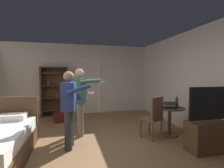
{
  "coord_description": "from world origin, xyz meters",
  "views": [
    {
      "loc": [
        -0.24,
        -3.25,
        1.52
      ],
      "look_at": [
        0.69,
        0.55,
        1.29
      ],
      "focal_mm": 26.87,
      "sensor_mm": 36.0,
      "label": 1
    }
  ],
  "objects_px": {
    "laptop": "(169,106)",
    "tv_flatscreen": "(212,131)",
    "side_table": "(170,116)",
    "bookshelf": "(55,90)",
    "suitcase_dark": "(64,116)",
    "person_blue_shirt": "(70,104)",
    "person_striped_shirt": "(80,97)",
    "wooden_chair": "(154,116)",
    "bottle_on_table": "(177,103)"
  },
  "relations": [
    {
      "from": "tv_flatscreen",
      "to": "wooden_chair",
      "type": "height_order",
      "value": "tv_flatscreen"
    },
    {
      "from": "tv_flatscreen",
      "to": "side_table",
      "type": "relative_size",
      "value": 1.79
    },
    {
      "from": "person_striped_shirt",
      "to": "bottle_on_table",
      "type": "bearing_deg",
      "value": -15.82
    },
    {
      "from": "side_table",
      "to": "person_blue_shirt",
      "type": "relative_size",
      "value": 0.45
    },
    {
      "from": "wooden_chair",
      "to": "suitcase_dark",
      "type": "xyz_separation_m",
      "value": [
        -2.12,
        2.02,
        -0.38
      ]
    },
    {
      "from": "bottle_on_table",
      "to": "person_blue_shirt",
      "type": "bearing_deg",
      "value": -178.54
    },
    {
      "from": "tv_flatscreen",
      "to": "suitcase_dark",
      "type": "height_order",
      "value": "tv_flatscreen"
    },
    {
      "from": "bottle_on_table",
      "to": "suitcase_dark",
      "type": "relative_size",
      "value": 0.49
    },
    {
      "from": "person_blue_shirt",
      "to": "person_striped_shirt",
      "type": "distance_m",
      "value": 0.76
    },
    {
      "from": "bottle_on_table",
      "to": "wooden_chair",
      "type": "relative_size",
      "value": 0.29
    },
    {
      "from": "person_blue_shirt",
      "to": "person_striped_shirt",
      "type": "xyz_separation_m",
      "value": [
        0.25,
        0.72,
        0.06
      ]
    },
    {
      "from": "bookshelf",
      "to": "tv_flatscreen",
      "type": "relative_size",
      "value": 1.4
    },
    {
      "from": "side_table",
      "to": "laptop",
      "type": "xyz_separation_m",
      "value": [
        -0.04,
        -0.04,
        0.27
      ]
    },
    {
      "from": "suitcase_dark",
      "to": "person_striped_shirt",
      "type": "bearing_deg",
      "value": -84.48
    },
    {
      "from": "tv_flatscreen",
      "to": "bottle_on_table",
      "type": "height_order",
      "value": "tv_flatscreen"
    },
    {
      "from": "bottle_on_table",
      "to": "person_striped_shirt",
      "type": "distance_m",
      "value": 2.39
    },
    {
      "from": "bottle_on_table",
      "to": "person_blue_shirt",
      "type": "distance_m",
      "value": 2.55
    },
    {
      "from": "tv_flatscreen",
      "to": "side_table",
      "type": "distance_m",
      "value": 1.02
    },
    {
      "from": "bookshelf",
      "to": "person_blue_shirt",
      "type": "xyz_separation_m",
      "value": [
        0.55,
        -2.9,
        -0.06
      ]
    },
    {
      "from": "bookshelf",
      "to": "laptop",
      "type": "xyz_separation_m",
      "value": [
        2.92,
        -2.79,
        -0.21
      ]
    },
    {
      "from": "laptop",
      "to": "suitcase_dark",
      "type": "relative_size",
      "value": 0.67
    },
    {
      "from": "bottle_on_table",
      "to": "bookshelf",
      "type": "bearing_deg",
      "value": 137.62
    },
    {
      "from": "side_table",
      "to": "person_striped_shirt",
      "type": "bearing_deg",
      "value": 165.18
    },
    {
      "from": "tv_flatscreen",
      "to": "bottle_on_table",
      "type": "xyz_separation_m",
      "value": [
        -0.2,
        0.88,
        0.43
      ]
    },
    {
      "from": "side_table",
      "to": "bottle_on_table",
      "type": "distance_m",
      "value": 0.38
    },
    {
      "from": "tv_flatscreen",
      "to": "person_blue_shirt",
      "type": "distance_m",
      "value": 2.91
    },
    {
      "from": "person_blue_shirt",
      "to": "tv_flatscreen",
      "type": "bearing_deg",
      "value": -16.57
    },
    {
      "from": "laptop",
      "to": "tv_flatscreen",
      "type": "bearing_deg",
      "value": -67.79
    },
    {
      "from": "suitcase_dark",
      "to": "bottle_on_table",
      "type": "bearing_deg",
      "value": -49.45
    },
    {
      "from": "person_blue_shirt",
      "to": "person_striped_shirt",
      "type": "height_order",
      "value": "person_striped_shirt"
    },
    {
      "from": "bookshelf",
      "to": "wooden_chair",
      "type": "xyz_separation_m",
      "value": [
        2.46,
        -2.87,
        -0.42
      ]
    },
    {
      "from": "side_table",
      "to": "wooden_chair",
      "type": "bearing_deg",
      "value": -166.03
    },
    {
      "from": "wooden_chair",
      "to": "tv_flatscreen",
      "type": "bearing_deg",
      "value": -45.05
    },
    {
      "from": "bookshelf",
      "to": "wooden_chair",
      "type": "relative_size",
      "value": 1.8
    },
    {
      "from": "bottle_on_table",
      "to": "laptop",
      "type": "bearing_deg",
      "value": 168.08
    },
    {
      "from": "side_table",
      "to": "suitcase_dark",
      "type": "distance_m",
      "value": 3.25
    },
    {
      "from": "laptop",
      "to": "person_blue_shirt",
      "type": "xyz_separation_m",
      "value": [
        -2.37,
        -0.1,
        0.15
      ]
    },
    {
      "from": "bookshelf",
      "to": "person_striped_shirt",
      "type": "xyz_separation_m",
      "value": [
        0.81,
        -2.18,
        -0.0
      ]
    },
    {
      "from": "suitcase_dark",
      "to": "tv_flatscreen",
      "type": "bearing_deg",
      "value": -57.88
    },
    {
      "from": "tv_flatscreen",
      "to": "laptop",
      "type": "bearing_deg",
      "value": 112.21
    },
    {
      "from": "person_blue_shirt",
      "to": "person_striped_shirt",
      "type": "bearing_deg",
      "value": 70.46
    },
    {
      "from": "suitcase_dark",
      "to": "laptop",
      "type": "bearing_deg",
      "value": -50.76
    },
    {
      "from": "bookshelf",
      "to": "bottle_on_table",
      "type": "distance_m",
      "value": 4.2
    },
    {
      "from": "bookshelf",
      "to": "person_blue_shirt",
      "type": "height_order",
      "value": "bookshelf"
    },
    {
      "from": "side_table",
      "to": "person_striped_shirt",
      "type": "distance_m",
      "value": 2.28
    },
    {
      "from": "wooden_chair",
      "to": "person_blue_shirt",
      "type": "bearing_deg",
      "value": -179.38
    },
    {
      "from": "person_striped_shirt",
      "to": "wooden_chair",
      "type": "bearing_deg",
      "value": -22.78
    },
    {
      "from": "bookshelf",
      "to": "tv_flatscreen",
      "type": "bearing_deg",
      "value": -48.39
    },
    {
      "from": "side_table",
      "to": "wooden_chair",
      "type": "height_order",
      "value": "wooden_chair"
    },
    {
      "from": "laptop",
      "to": "wooden_chair",
      "type": "distance_m",
      "value": 0.51
    }
  ]
}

